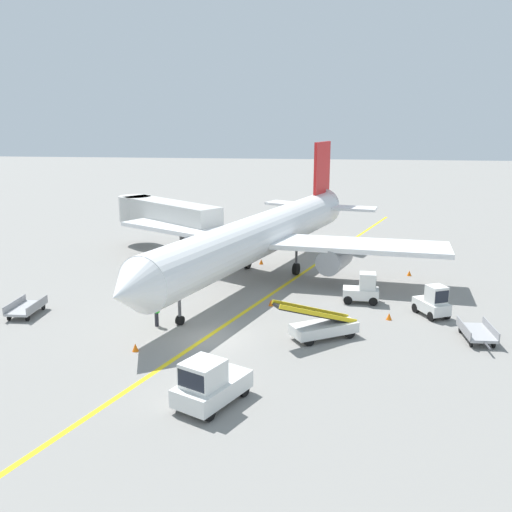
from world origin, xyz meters
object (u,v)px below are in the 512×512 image
(belt_loader_forward_hold, at_px, (322,325))
(safety_cone_nose_left, at_px, (389,316))
(baggage_cart_empty_trailing, at_px, (477,332))
(baggage_cart_loaded, at_px, (26,308))
(safety_cone_wingtip_left, at_px, (261,262))
(baggage_tug_by_cargo_door, at_px, (433,303))
(safety_cone_wingtip_right, at_px, (409,273))
(airliner, at_px, (264,234))
(safety_cone_nose_right, at_px, (135,347))
(baggage_tug_near_wing, at_px, (363,289))
(ground_crew_marshaller, at_px, (156,312))
(safety_cone_tail_area, at_px, (271,303))
(jet_bridge, at_px, (161,214))
(pushback_tug, at_px, (209,384))

(belt_loader_forward_hold, relative_size, safety_cone_nose_left, 11.20)
(baggage_cart_empty_trailing, bearing_deg, baggage_cart_loaded, 178.62)
(safety_cone_wingtip_left, bearing_deg, baggage_cart_loaded, -132.46)
(belt_loader_forward_hold, height_order, baggage_cart_loaded, belt_loader_forward_hold)
(baggage_tug_by_cargo_door, bearing_deg, safety_cone_wingtip_right, 90.72)
(airliner, relative_size, safety_cone_wingtip_left, 78.13)
(safety_cone_nose_left, relative_size, safety_cone_nose_right, 1.00)
(airliner, relative_size, baggage_tug_near_wing, 14.01)
(safety_cone_wingtip_right, bearing_deg, baggage_cart_loaded, -153.95)
(ground_crew_marshaller, xyz_separation_m, safety_cone_wingtip_right, (16.75, 13.38, -0.69))
(safety_cone_nose_left, relative_size, safety_cone_wingtip_right, 1.00)
(belt_loader_forward_hold, relative_size, baggage_cart_empty_trailing, 1.30)
(baggage_tug_near_wing, distance_m, baggage_cart_loaded, 22.15)
(safety_cone_tail_area, bearing_deg, safety_cone_nose_right, -127.69)
(belt_loader_forward_hold, bearing_deg, baggage_tug_near_wing, 68.48)
(jet_bridge, xyz_separation_m, pushback_tug, (10.57, -28.24, -2.55))
(airliner, distance_m, safety_cone_nose_right, 16.77)
(safety_cone_nose_left, distance_m, safety_cone_nose_right, 15.62)
(baggage_tug_near_wing, xyz_separation_m, baggage_tug_by_cargo_door, (4.23, -2.25, 0.00))
(airliner, bearing_deg, pushback_tug, -90.01)
(baggage_tug_near_wing, distance_m, safety_cone_wingtip_left, 12.42)
(safety_cone_nose_right, bearing_deg, baggage_cart_loaded, 152.32)
(safety_cone_wingtip_right, bearing_deg, pushback_tug, -117.43)
(safety_cone_tail_area, bearing_deg, belt_loader_forward_hold, -56.90)
(belt_loader_forward_hold, height_order, safety_cone_nose_right, belt_loader_forward_hold)
(baggage_cart_empty_trailing, bearing_deg, safety_cone_tail_area, 159.90)
(baggage_tug_near_wing, relative_size, safety_cone_tail_area, 5.58)
(pushback_tug, relative_size, baggage_tug_by_cargo_door, 1.49)
(safety_cone_wingtip_right, bearing_deg, baggage_tug_by_cargo_door, -89.28)
(baggage_tug_by_cargo_door, bearing_deg, pushback_tug, -132.42)
(baggage_tug_near_wing, bearing_deg, pushback_tug, -116.39)
(baggage_cart_loaded, height_order, safety_cone_nose_left, baggage_cart_loaded)
(jet_bridge, relative_size, baggage_cart_loaded, 3.08)
(baggage_cart_loaded, height_order, safety_cone_tail_area, baggage_cart_loaded)
(baggage_cart_loaded, relative_size, safety_cone_nose_left, 8.60)
(pushback_tug, xyz_separation_m, safety_cone_wingtip_left, (-0.63, 24.44, -0.77))
(safety_cone_tail_area, bearing_deg, jet_bridge, 129.06)
(ground_crew_marshaller, relative_size, safety_cone_tail_area, 3.86)
(jet_bridge, relative_size, baggage_tug_near_wing, 4.76)
(ground_crew_marshaller, bearing_deg, safety_cone_wingtip_right, 38.60)
(safety_cone_nose_left, relative_size, safety_cone_wingtip_left, 1.00)
(belt_loader_forward_hold, relative_size, safety_cone_wingtip_left, 11.20)
(safety_cone_wingtip_left, bearing_deg, safety_cone_nose_left, -52.82)
(belt_loader_forward_hold, xyz_separation_m, safety_cone_wingtip_right, (6.79, 14.06, -0.56))
(pushback_tug, bearing_deg, safety_cone_nose_left, 53.02)
(belt_loader_forward_hold, relative_size, safety_cone_nose_right, 11.20)
(baggage_tug_by_cargo_door, relative_size, safety_cone_nose_right, 6.20)
(pushback_tug, relative_size, belt_loader_forward_hold, 0.83)
(safety_cone_nose_right, bearing_deg, safety_cone_nose_left, 25.38)
(pushback_tug, distance_m, baggage_tug_by_cargo_door, 17.35)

